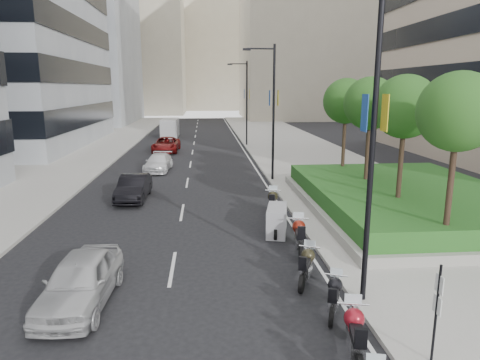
{
  "coord_description": "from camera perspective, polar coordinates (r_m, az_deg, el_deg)",
  "views": [
    {
      "loc": [
        -0.28,
        -10.28,
        6.27
      ],
      "look_at": [
        1.35,
        9.34,
        2.0
      ],
      "focal_mm": 32.0,
      "sensor_mm": 36.0,
      "label": 1
    }
  ],
  "objects": [
    {
      "name": "tree_3",
      "position": [
        27.72,
        13.93,
        10.14
      ],
      "size": [
        2.8,
        2.8,
        6.3
      ],
      "color": "#332319",
      "rests_on": "planter"
    },
    {
      "name": "building_cream_right",
      "position": [
        93.73,
        9.58,
        19.26
      ],
      "size": [
        28.0,
        24.0,
        36.0
      ],
      "primitive_type": "cube",
      "color": "#B7AD93",
      "rests_on": "ground"
    },
    {
      "name": "car_b",
      "position": [
        25.02,
        -13.99,
        -0.99
      ],
      "size": [
        1.61,
        4.3,
        1.41
      ],
      "primitive_type": "imported",
      "rotation": [
        0.0,
        0.0,
        -0.03
      ],
      "color": "black",
      "rests_on": "ground"
    },
    {
      "name": "motorcycle_6",
      "position": [
        21.34,
        4.35,
        -3.11
      ],
      "size": [
        0.82,
        2.37,
        1.19
      ],
      "rotation": [
        0.0,
        0.0,
        1.37
      ],
      "color": "black",
      "rests_on": "ground"
    },
    {
      "name": "lamp_post_0",
      "position": [
        12.18,
        16.67,
        6.05
      ],
      "size": [
        2.34,
        0.45,
        9.0
      ],
      "color": "black",
      "rests_on": "ground"
    },
    {
      "name": "sidewalk_right",
      "position": [
        41.8,
        8.14,
        3.59
      ],
      "size": [
        10.0,
        100.0,
        0.15
      ],
      "primitive_type": "cube",
      "color": "#9E9B93",
      "rests_on": "ground"
    },
    {
      "name": "car_c",
      "position": [
        33.39,
        -10.82,
        2.3
      ],
      "size": [
        2.12,
        4.5,
        1.27
      ],
      "primitive_type": "imported",
      "rotation": [
        0.0,
        0.0,
        -0.08
      ],
      "color": "silver",
      "rests_on": "ground"
    },
    {
      "name": "tree_2",
      "position": [
        23.96,
        16.99,
        9.69
      ],
      "size": [
        2.8,
        2.8,
        6.3
      ],
      "color": "#332319",
      "rests_on": "planter"
    },
    {
      "name": "building_cream_centre",
      "position": [
        130.92,
        -3.92,
        17.79
      ],
      "size": [
        30.0,
        24.0,
        38.0
      ],
      "primitive_type": "cube",
      "color": "#B7AD93",
      "rests_on": "ground"
    },
    {
      "name": "parking_sign",
      "position": [
        10.84,
        24.74,
        -15.33
      ],
      "size": [
        0.06,
        0.32,
        2.5
      ],
      "color": "black",
      "rests_on": "ground"
    },
    {
      "name": "building_cream_left",
      "position": [
        112.21,
        -14.49,
        17.35
      ],
      "size": [
        26.0,
        24.0,
        34.0
      ],
      "primitive_type": "cube",
      "color": "#B7AD93",
      "rests_on": "ground"
    },
    {
      "name": "motorcycle_1",
      "position": [
        10.97,
        15.07,
        -19.28
      ],
      "size": [
        0.8,
        2.27,
        1.14
      ],
      "rotation": [
        0.0,
        0.0,
        1.36
      ],
      "color": "black",
      "rests_on": "ground"
    },
    {
      "name": "building_grey_far",
      "position": [
        84.17,
        -22.15,
        17.33
      ],
      "size": [
        22.0,
        26.0,
        30.0
      ],
      "primitive_type": "cube",
      "color": "gray",
      "rests_on": "ground"
    },
    {
      "name": "motorcycle_4",
      "position": [
        16.81,
        7.89,
        -7.42
      ],
      "size": [
        0.81,
        2.44,
        1.22
      ],
      "rotation": [
        0.0,
        0.0,
        1.44
      ],
      "color": "black",
      "rests_on": "ground"
    },
    {
      "name": "tree_0",
      "position": [
        16.79,
        27.08,
        8.03
      ],
      "size": [
        2.8,
        2.8,
        6.3
      ],
      "color": "#332319",
      "rests_on": "planter"
    },
    {
      "name": "car_d",
      "position": [
        43.16,
        -9.82,
        4.68
      ],
      "size": [
        2.65,
        5.35,
        1.46
      ],
      "primitive_type": "imported",
      "rotation": [
        0.0,
        0.0,
        -0.05
      ],
      "color": "maroon",
      "rests_on": "ground"
    },
    {
      "name": "lamp_post_2",
      "position": [
        46.51,
        0.72,
        10.75
      ],
      "size": [
        2.34,
        0.45,
        9.0
      ],
      "color": "black",
      "rests_on": "ground"
    },
    {
      "name": "sidewalk_left",
      "position": [
        42.41,
        -20.77,
        3.04
      ],
      "size": [
        8.0,
        100.0,
        0.15
      ],
      "primitive_type": "cube",
      "color": "#9E9B93",
      "rests_on": "ground"
    },
    {
      "name": "motorcycle_3",
      "position": [
        14.42,
        8.87,
        -11.2
      ],
      "size": [
        1.04,
        2.01,
        1.07
      ],
      "rotation": [
        0.0,
        0.0,
        1.16
      ],
      "color": "black",
      "rests_on": "ground"
    },
    {
      "name": "tree_1",
      "position": [
        20.3,
        21.16,
        9.04
      ],
      "size": [
        2.8,
        2.8,
        6.3
      ],
      "color": "#332319",
      "rests_on": "planter"
    },
    {
      "name": "lane_edge",
      "position": [
        40.96,
        0.88,
        3.44
      ],
      "size": [
        0.12,
        100.0,
        0.01
      ],
      "primitive_type": "cube",
      "color": "silver",
      "rests_on": "ground"
    },
    {
      "name": "hedge",
      "position": [
        23.35,
        21.53,
        -1.8
      ],
      "size": [
        9.4,
        13.4,
        0.8
      ],
      "primitive_type": "cube",
      "color": "#164E1E",
      "rests_on": "planter"
    },
    {
      "name": "planter",
      "position": [
        23.5,
        21.41,
        -3.22
      ],
      "size": [
        10.0,
        14.0,
        0.4
      ],
      "primitive_type": "cube",
      "color": "gray",
      "rests_on": "sidewalk_right"
    },
    {
      "name": "lane_centre",
      "position": [
        40.78,
        -6.42,
        3.32
      ],
      "size": [
        0.12,
        100.0,
        0.01
      ],
      "primitive_type": "cube",
      "color": "silver",
      "rests_on": "ground"
    },
    {
      "name": "lamp_post_1",
      "position": [
        28.65,
        4.2,
        9.79
      ],
      "size": [
        2.34,
        0.45,
        9.0
      ],
      "color": "black",
      "rests_on": "ground"
    },
    {
      "name": "car_a",
      "position": [
        13.67,
        -20.48,
        -12.42
      ],
      "size": [
        1.98,
        4.46,
        1.49
      ],
      "primitive_type": "imported",
      "rotation": [
        0.0,
        0.0,
        -0.05
      ],
      "color": "#B0B1B3",
      "rests_on": "ground"
    },
    {
      "name": "motorcycle_2",
      "position": [
        12.76,
        12.45,
        -14.85
      ],
      "size": [
        0.91,
        1.86,
        0.98
      ],
      "rotation": [
        0.0,
        0.0,
        1.19
      ],
      "color": "black",
      "rests_on": "ground"
    },
    {
      "name": "motorcycle_5",
      "position": [
        18.73,
        4.93,
        -5.41
      ],
      "size": [
        1.22,
        2.14,
        1.22
      ],
      "rotation": [
        0.0,
        0.0,
        1.36
      ],
      "color": "black",
      "rests_on": "ground"
    },
    {
      "name": "delivery_van",
      "position": [
        56.46,
        -9.34,
        6.78
      ],
      "size": [
        2.1,
        5.44,
        2.28
      ],
      "rotation": [
        0.0,
        0.0,
        -0.01
      ],
      "color": "#B6B6B8",
      "rests_on": "ground"
    },
    {
      "name": "ground",
      "position": [
        12.05,
        -2.88,
        -19.15
      ],
      "size": [
        160.0,
        160.0,
        0.0
      ],
      "primitive_type": "plane",
      "color": "black",
      "rests_on": "ground"
    }
  ]
}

